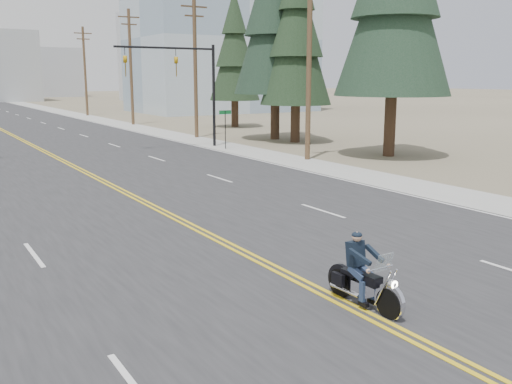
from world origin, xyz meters
name	(u,v)px	position (x,y,z in m)	size (l,w,h in m)	color
sidewalk_right	(80,116)	(11.50, 70.00, 0.01)	(3.00, 200.00, 0.01)	#A5A5A0
traffic_mast_right	(187,75)	(8.98, 32.00, 4.94)	(7.10, 0.26, 7.00)	black
street_sign	(225,123)	(10.80, 30.00, 1.80)	(0.90, 0.06, 2.62)	black
utility_pole_b	(309,56)	(12.50, 23.00, 5.98)	(2.20, 0.30, 11.50)	brown
utility_pole_c	(195,65)	(12.50, 38.00, 5.73)	(2.20, 0.30, 11.00)	brown
utility_pole_d	(131,65)	(12.50, 53.00, 5.98)	(2.20, 0.30, 11.50)	brown
utility_pole_e	(85,70)	(12.50, 70.00, 5.73)	(2.20, 0.30, 11.00)	brown
glass_building	(221,40)	(32.00, 70.00, 10.00)	(24.00, 16.00, 20.00)	#9EB5CC
haze_bldg_c	(164,57)	(40.00, 110.00, 9.00)	(16.00, 12.00, 18.00)	#B7BCC6
haze_bldg_e	(48,73)	(25.00, 150.00, 6.00)	(14.00, 14.00, 12.00)	#B7BCC6
motorcyclist	(365,271)	(0.27, 4.59, 0.80)	(0.87, 2.04, 1.59)	black
conifer_mid	(297,31)	(17.36, 31.07, 8.08)	(5.28, 5.28, 14.08)	#382619
conifer_tall	(276,4)	(17.25, 33.65, 10.22)	(6.41, 6.41, 17.80)	#382619
conifer_far	(234,49)	(20.16, 45.20, 7.49)	(4.88, 4.88, 13.06)	#382619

